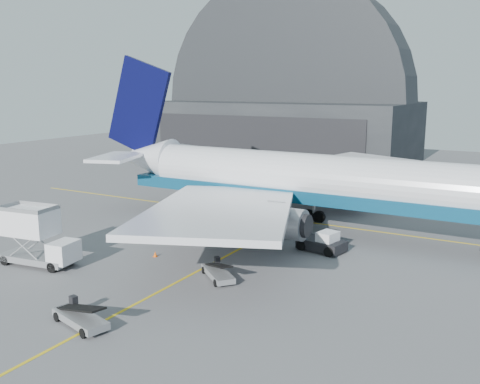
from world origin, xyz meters
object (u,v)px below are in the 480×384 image
Objects in this scene: pushback_tug at (323,243)px; catering_truck at (36,237)px; belt_loader_a at (80,317)px; airliner at (302,180)px; belt_loader_b at (218,272)px.

catering_truck is at bearing -130.05° from pushback_tug.
belt_loader_a is (12.21, -6.84, -1.88)m from catering_truck.
catering_truck reaches higher than belt_loader_a.
airliner is at bearing 99.15° from belt_loader_a.
catering_truck is (-15.17, -22.32, -2.86)m from airliner.
airliner is 9.33m from pushback_tug.
belt_loader_a is at bearing -95.79° from airliner.
pushback_tug is 0.93× the size of belt_loader_a.
pushback_tug is at bearing -52.55° from airliner.
catering_truck is at bearing -123.21° from belt_loader_b.
pushback_tug is at bearing 85.75° from belt_loader_a.
pushback_tug is 1.10× the size of belt_loader_b.
belt_loader_b is at bearing 89.44° from belt_loader_a.
belt_loader_a reaches higher than belt_loader_b.
belt_loader_b is at bearing -89.11° from airliner.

